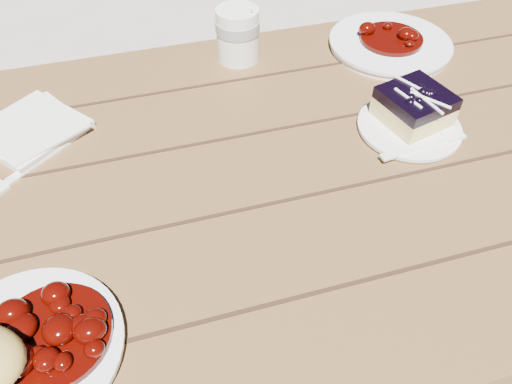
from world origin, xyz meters
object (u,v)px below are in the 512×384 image
object	(u,v)px
picnic_table	(230,238)
dessert_plate	(409,128)
main_plate	(28,352)
second_plate	(390,45)
coffee_cup	(238,35)
blueberry_cake	(414,106)

from	to	relation	value
picnic_table	dessert_plate	distance (m)	0.36
main_plate	second_plate	world-z (taller)	same
second_plate	coffee_cup	bearing A→B (deg)	170.79
picnic_table	main_plate	world-z (taller)	main_plate
main_plate	second_plate	size ratio (longest dim) A/B	0.87
coffee_cup	dessert_plate	bearing A→B (deg)	-53.58
main_plate	picnic_table	bearing A→B (deg)	38.39
blueberry_cake	coffee_cup	world-z (taller)	coffee_cup
picnic_table	dessert_plate	world-z (taller)	dessert_plate
main_plate	blueberry_cake	xyz separation A→B (m)	(0.62, 0.26, 0.03)
main_plate	second_plate	bearing A→B (deg)	35.17
main_plate	dessert_plate	world-z (taller)	main_plate
picnic_table	dessert_plate	bearing A→B (deg)	2.88
picnic_table	blueberry_cake	size ratio (longest dim) A/B	16.21
main_plate	dessert_plate	distance (m)	0.66
dessert_plate	main_plate	bearing A→B (deg)	-158.29
blueberry_cake	coffee_cup	bearing A→B (deg)	114.89
blueberry_cake	picnic_table	bearing A→B (deg)	171.17
picnic_table	main_plate	bearing A→B (deg)	-141.61
main_plate	coffee_cup	distance (m)	0.67
picnic_table	main_plate	size ratio (longest dim) A/B	9.44
coffee_cup	blueberry_cake	bearing A→B (deg)	-50.93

